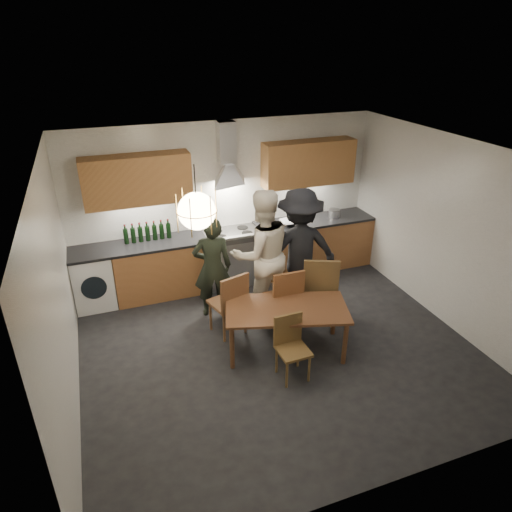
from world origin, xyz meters
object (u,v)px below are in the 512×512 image
object	(u,v)px
chair_front	(291,342)
person_mid	(261,254)
dining_table	(286,313)
chair_back_left	(231,300)
wine_bottles	(147,231)
person_right	(299,249)
stock_pot	(334,213)
mixing_bowl	(289,223)
person_left	(213,267)

from	to	relation	value
chair_front	person_mid	world-z (taller)	person_mid
dining_table	chair_back_left	xyz separation A→B (m)	(-0.56, 0.58, -0.03)
chair_front	wine_bottles	world-z (taller)	wine_bottles
chair_back_left	person_right	xyz separation A→B (m)	(1.19, 0.43, 0.38)
dining_table	chair_front	size ratio (longest dim) A/B	2.12
person_mid	stock_pot	size ratio (longest dim) A/B	10.26
stock_pot	wine_bottles	distance (m)	3.17
chair_front	wine_bottles	xyz separation A→B (m)	(-1.26, 2.57, 0.59)
dining_table	mixing_bowl	distance (m)	2.19
stock_pot	wine_bottles	size ratio (longest dim) A/B	0.26
person_right	wine_bottles	distance (m)	2.32
chair_front	person_left	distance (m)	1.72
chair_front	person_left	world-z (taller)	person_left
person_right	wine_bottles	world-z (taller)	person_right
mixing_bowl	wine_bottles	size ratio (longest dim) A/B	0.44
stock_pot	chair_back_left	bearing A→B (deg)	-148.15
chair_back_left	person_right	distance (m)	1.32
chair_back_left	person_left	size ratio (longest dim) A/B	0.62
person_mid	mixing_bowl	distance (m)	1.30
person_left	stock_pot	bearing A→B (deg)	-151.27
person_right	stock_pot	world-z (taller)	person_right
person_left	mixing_bowl	distance (m)	1.73
dining_table	chair_back_left	distance (m)	0.81
mixing_bowl	stock_pot	size ratio (longest dim) A/B	1.70
chair_front	person_right	distance (m)	1.70
dining_table	person_right	distance (m)	1.24
chair_back_left	stock_pot	world-z (taller)	stock_pot
mixing_bowl	stock_pot	xyz separation A→B (m)	(0.88, 0.06, 0.03)
dining_table	wine_bottles	xyz separation A→B (m)	(-1.40, 2.13, 0.48)
chair_front	person_right	world-z (taller)	person_right
person_left	wine_bottles	size ratio (longest dim) A/B	2.14
chair_back_left	stock_pot	distance (m)	2.78
person_left	person_right	xyz separation A→B (m)	(1.27, -0.17, 0.15)
person_right	mixing_bowl	distance (m)	0.99
mixing_bowl	wine_bottles	xyz separation A→B (m)	(-2.29, 0.17, 0.11)
chair_back_left	wine_bottles	size ratio (longest dim) A/B	1.33
mixing_bowl	stock_pot	distance (m)	0.88
chair_front	mixing_bowl	world-z (taller)	mixing_bowl
chair_back_left	person_mid	size ratio (longest dim) A/B	0.50
dining_table	person_mid	size ratio (longest dim) A/B	0.89
person_mid	person_right	size ratio (longest dim) A/B	1.03
person_left	stock_pot	size ratio (longest dim) A/B	8.26
person_left	person_mid	bearing A→B (deg)	173.28
dining_table	stock_pot	bearing A→B (deg)	65.55
chair_front	person_left	xyz separation A→B (m)	(-0.51, 1.62, 0.31)
chair_back_left	dining_table	bearing A→B (deg)	117.64
chair_back_left	wine_bottles	bearing A→B (deg)	-78.19
person_left	stock_pot	xyz separation A→B (m)	(2.41, 0.85, 0.20)
chair_front	person_mid	xyz separation A→B (m)	(0.16, 1.43, 0.49)
person_mid	mixing_bowl	bearing A→B (deg)	-134.78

